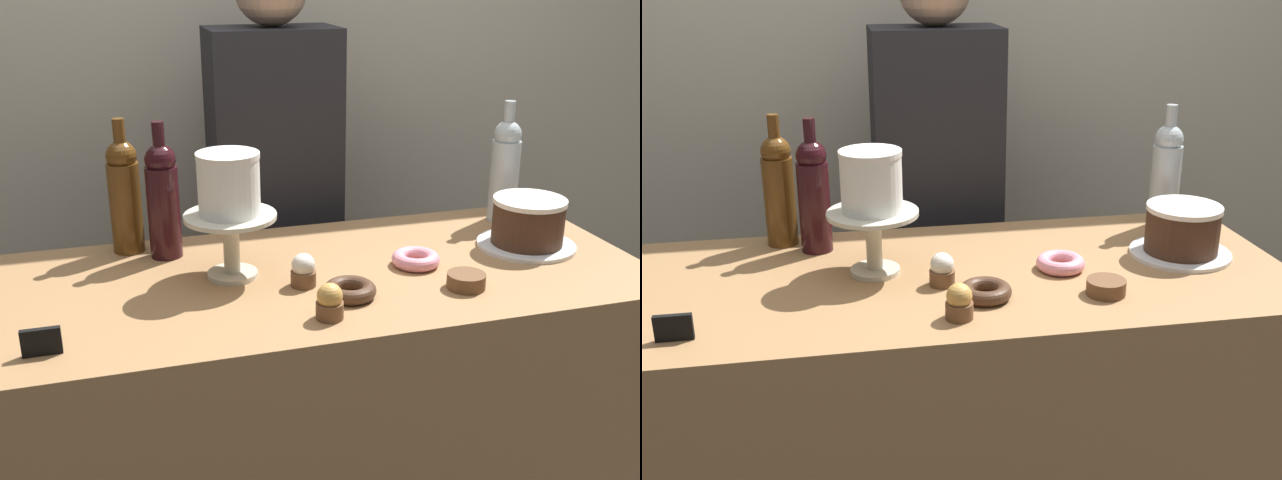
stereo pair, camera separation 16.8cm
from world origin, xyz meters
TOP-DOWN VIEW (x-y plane):
  - back_wall at (0.00, 0.90)m, footprint 6.00×0.05m
  - display_counter at (0.00, 0.00)m, footprint 1.50×0.66m
  - cake_stand_pedestal at (-0.19, 0.04)m, footprint 0.20×0.20m
  - white_layer_cake at (-0.19, 0.04)m, footprint 0.14×0.14m
  - silver_serving_platter at (0.54, 0.02)m, footprint 0.24×0.24m
  - chocolate_round_cake at (0.54, 0.02)m, footprint 0.18×0.18m
  - wine_bottle_dark_red at (-0.32, 0.21)m, footprint 0.08×0.08m
  - wine_bottle_amber at (-0.41, 0.27)m, footprint 0.08×0.08m
  - wine_bottle_clear at (0.58, 0.22)m, footprint 0.08×0.08m
  - cupcake_vanilla at (-0.05, -0.06)m, footprint 0.06×0.06m
  - cupcake_caramel at (-0.05, -0.23)m, footprint 0.06×0.06m
  - donut_pink at (0.23, -0.02)m, footprint 0.11×0.11m
  - donut_chocolate at (0.02, -0.14)m, footprint 0.11×0.11m
  - cookie_stack at (0.28, -0.17)m, footprint 0.08×0.08m
  - price_sign_chalkboard at (-0.59, -0.22)m, footprint 0.07×0.01m
  - barista_figure at (0.03, 0.55)m, footprint 0.36×0.22m

SIDE VIEW (x-z plane):
  - display_counter at x=0.00m, z-range 0.00..0.90m
  - barista_figure at x=0.03m, z-range 0.04..1.64m
  - silver_serving_platter at x=0.54m, z-range 0.90..0.91m
  - donut_pink at x=0.23m, z-range 0.90..0.94m
  - donut_chocolate at x=0.02m, z-range 0.90..0.94m
  - cookie_stack at x=0.28m, z-range 0.90..0.94m
  - price_sign_chalkboard at x=-0.59m, z-range 0.90..0.96m
  - cupcake_vanilla at x=-0.05m, z-range 0.90..0.97m
  - cupcake_caramel at x=-0.05m, z-range 0.90..0.97m
  - chocolate_round_cake at x=0.54m, z-range 0.91..1.03m
  - cake_stand_pedestal at x=-0.19m, z-range 0.93..1.08m
  - wine_bottle_dark_red at x=-0.32m, z-range 0.88..1.21m
  - wine_bottle_amber at x=-0.41m, z-range 0.88..1.21m
  - wine_bottle_clear at x=0.58m, z-range 0.88..1.21m
  - white_layer_cake at x=-0.19m, z-range 1.05..1.19m
  - back_wall at x=0.00m, z-range 0.00..2.60m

